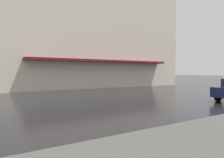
{
  "coord_description": "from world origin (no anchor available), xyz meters",
  "views": [
    {
      "loc": [
        -7.62,
        -2.58,
        1.83
      ],
      "look_at": [
        4.12,
        -10.21,
        1.36
      ],
      "focal_mm": 33.95,
      "sensor_mm": 36.0,
      "label": 1
    }
  ],
  "objects": []
}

